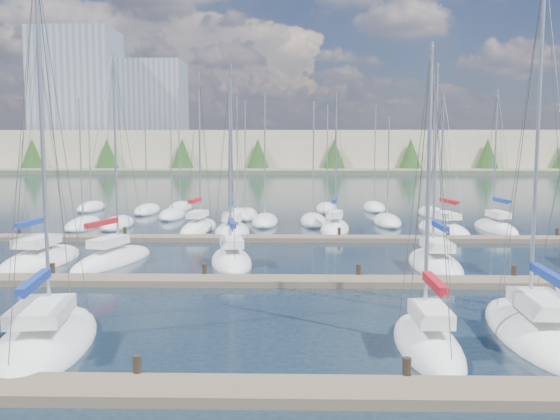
{
  "coord_description": "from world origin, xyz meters",
  "views": [
    {
      "loc": [
        0.68,
        -14.91,
        7.16
      ],
      "look_at": [
        0.0,
        14.0,
        4.0
      ],
      "focal_mm": 40.0,
      "sensor_mm": 36.0,
      "label": 1
    }
  ],
  "objects_px": {
    "sailboat_p": "(335,228)",
    "sailboat_c": "(46,341)",
    "sailboat_d": "(428,344)",
    "sailboat_h": "(41,260)",
    "sailboat_l": "(435,264)",
    "sailboat_i": "(113,260)",
    "sailboat_r": "(496,228)",
    "sailboat_j": "(231,261)",
    "sailboat_e": "(536,331)",
    "sailboat_n": "(199,228)",
    "sailboat_o": "(232,231)",
    "sailboat_q": "(443,229)"
  },
  "relations": [
    {
      "from": "sailboat_p",
      "to": "sailboat_c",
      "type": "height_order",
      "value": "sailboat_c"
    },
    {
      "from": "sailboat_p",
      "to": "sailboat_c",
      "type": "relative_size",
      "value": 0.84
    },
    {
      "from": "sailboat_d",
      "to": "sailboat_h",
      "type": "bearing_deg",
      "value": 142.11
    },
    {
      "from": "sailboat_l",
      "to": "sailboat_h",
      "type": "distance_m",
      "value": 23.25
    },
    {
      "from": "sailboat_i",
      "to": "sailboat_r",
      "type": "xyz_separation_m",
      "value": [
        27.25,
        14.46,
        -0.0
      ]
    },
    {
      "from": "sailboat_d",
      "to": "sailboat_h",
      "type": "xyz_separation_m",
      "value": [
        -19.77,
        15.18,
        -0.01
      ]
    },
    {
      "from": "sailboat_h",
      "to": "sailboat_j",
      "type": "height_order",
      "value": "sailboat_h"
    },
    {
      "from": "sailboat_i",
      "to": "sailboat_h",
      "type": "distance_m",
      "value": 4.31
    },
    {
      "from": "sailboat_e",
      "to": "sailboat_l",
      "type": "xyz_separation_m",
      "value": [
        -0.86,
        12.81,
        -0.0
      ]
    },
    {
      "from": "sailboat_d",
      "to": "sailboat_r",
      "type": "relative_size",
      "value": 0.93
    },
    {
      "from": "sailboat_n",
      "to": "sailboat_h",
      "type": "xyz_separation_m",
      "value": [
        -7.31,
        -13.97,
        -0.02
      ]
    },
    {
      "from": "sailboat_e",
      "to": "sailboat_o",
      "type": "distance_m",
      "value": 29.36
    },
    {
      "from": "sailboat_d",
      "to": "sailboat_q",
      "type": "height_order",
      "value": "sailboat_q"
    },
    {
      "from": "sailboat_d",
      "to": "sailboat_n",
      "type": "xyz_separation_m",
      "value": [
        -12.46,
        29.15,
        0.01
      ]
    },
    {
      "from": "sailboat_l",
      "to": "sailboat_h",
      "type": "xyz_separation_m",
      "value": [
        -23.23,
        0.78,
        0.0
      ]
    },
    {
      "from": "sailboat_l",
      "to": "sailboat_p",
      "type": "relative_size",
      "value": 1.04
    },
    {
      "from": "sailboat_r",
      "to": "sailboat_o",
      "type": "bearing_deg",
      "value": -179.81
    },
    {
      "from": "sailboat_p",
      "to": "sailboat_q",
      "type": "xyz_separation_m",
      "value": [
        8.69,
        -0.43,
        -0.02
      ]
    },
    {
      "from": "sailboat_r",
      "to": "sailboat_c",
      "type": "xyz_separation_m",
      "value": [
        -25.22,
        -29.55,
        -0.02
      ]
    },
    {
      "from": "sailboat_d",
      "to": "sailboat_i",
      "type": "height_order",
      "value": "sailboat_i"
    },
    {
      "from": "sailboat_p",
      "to": "sailboat_q",
      "type": "height_order",
      "value": "sailboat_p"
    },
    {
      "from": "sailboat_h",
      "to": "sailboat_r",
      "type": "bearing_deg",
      "value": 29.24
    },
    {
      "from": "sailboat_d",
      "to": "sailboat_i",
      "type": "xyz_separation_m",
      "value": [
        -15.46,
        15.18,
        0.0
      ]
    },
    {
      "from": "sailboat_i",
      "to": "sailboat_c",
      "type": "relative_size",
      "value": 0.92
    },
    {
      "from": "sailboat_j",
      "to": "sailboat_q",
      "type": "height_order",
      "value": "sailboat_q"
    },
    {
      "from": "sailboat_i",
      "to": "sailboat_o",
      "type": "xyz_separation_m",
      "value": [
        5.9,
        12.28,
        -0.0
      ]
    },
    {
      "from": "sailboat_e",
      "to": "sailboat_p",
      "type": "distance_m",
      "value": 28.28
    },
    {
      "from": "sailboat_l",
      "to": "sailboat_q",
      "type": "relative_size",
      "value": 1.06
    },
    {
      "from": "sailboat_d",
      "to": "sailboat_e",
      "type": "height_order",
      "value": "sailboat_e"
    },
    {
      "from": "sailboat_e",
      "to": "sailboat_r",
      "type": "height_order",
      "value": "sailboat_e"
    },
    {
      "from": "sailboat_p",
      "to": "sailboat_h",
      "type": "bearing_deg",
      "value": -135.42
    },
    {
      "from": "sailboat_d",
      "to": "sailboat_q",
      "type": "distance_m",
      "value": 29.79
    },
    {
      "from": "sailboat_n",
      "to": "sailboat_r",
      "type": "xyz_separation_m",
      "value": [
        24.25,
        0.49,
        -0.01
      ]
    },
    {
      "from": "sailboat_d",
      "to": "sailboat_q",
      "type": "relative_size",
      "value": 0.96
    },
    {
      "from": "sailboat_p",
      "to": "sailboat_l",
      "type": "bearing_deg",
      "value": -64.98
    },
    {
      "from": "sailboat_i",
      "to": "sailboat_p",
      "type": "xyz_separation_m",
      "value": [
        14.11,
        14.11,
        -0.01
      ]
    },
    {
      "from": "sailboat_i",
      "to": "sailboat_q",
      "type": "xyz_separation_m",
      "value": [
        22.81,
        13.69,
        -0.02
      ]
    },
    {
      "from": "sailboat_r",
      "to": "sailboat_d",
      "type": "bearing_deg",
      "value": -117.31
    },
    {
      "from": "sailboat_h",
      "to": "sailboat_l",
      "type": "bearing_deg",
      "value": 2.71
    },
    {
      "from": "sailboat_n",
      "to": "sailboat_q",
      "type": "distance_m",
      "value": 19.81
    },
    {
      "from": "sailboat_n",
      "to": "sailboat_l",
      "type": "bearing_deg",
      "value": -35.59
    },
    {
      "from": "sailboat_n",
      "to": "sailboat_j",
      "type": "height_order",
      "value": "sailboat_n"
    },
    {
      "from": "sailboat_d",
      "to": "sailboat_n",
      "type": "distance_m",
      "value": 31.7
    },
    {
      "from": "sailboat_n",
      "to": "sailboat_r",
      "type": "bearing_deg",
      "value": 8.37
    },
    {
      "from": "sailboat_i",
      "to": "sailboat_q",
      "type": "relative_size",
      "value": 1.12
    },
    {
      "from": "sailboat_i",
      "to": "sailboat_n",
      "type": "height_order",
      "value": "sailboat_n"
    },
    {
      "from": "sailboat_d",
      "to": "sailboat_q",
      "type": "bearing_deg",
      "value": 75.35
    },
    {
      "from": "sailboat_o",
      "to": "sailboat_l",
      "type": "bearing_deg",
      "value": -48.48
    },
    {
      "from": "sailboat_n",
      "to": "sailboat_c",
      "type": "distance_m",
      "value": 29.08
    },
    {
      "from": "sailboat_h",
      "to": "sailboat_r",
      "type": "height_order",
      "value": "sailboat_h"
    }
  ]
}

